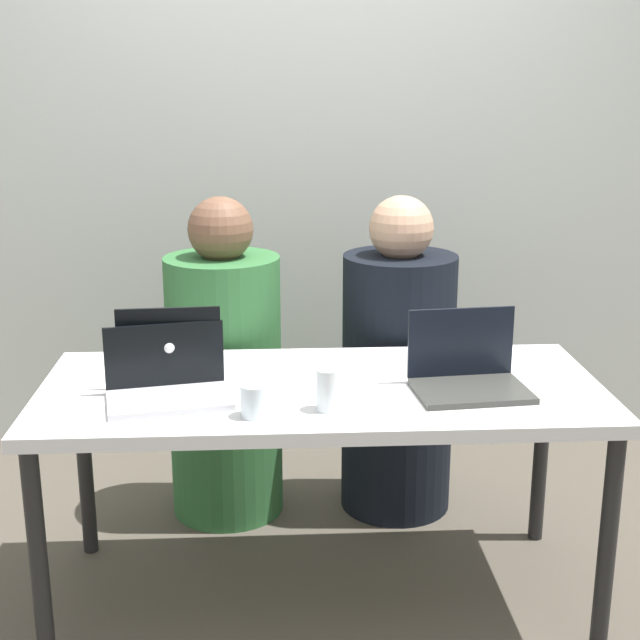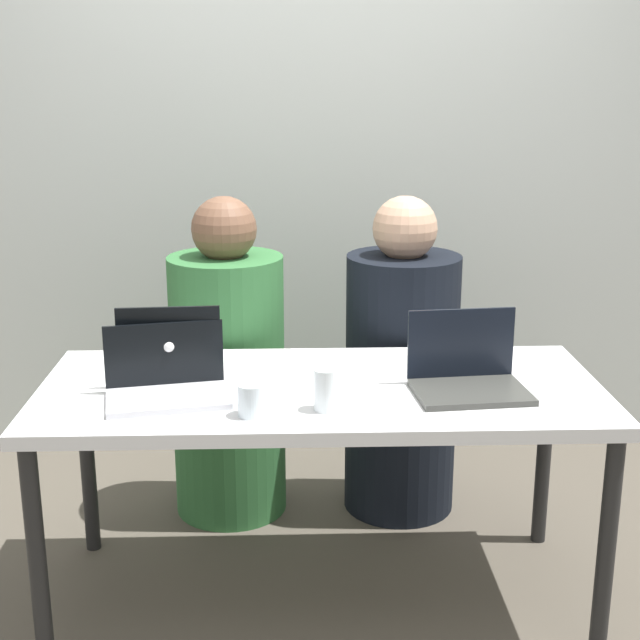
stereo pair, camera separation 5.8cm
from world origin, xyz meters
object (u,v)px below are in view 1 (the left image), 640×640
(water_glass_left, at_px, (254,403))
(water_glass_center, at_px, (328,392))
(person_on_left, at_px, (225,377))
(laptop_back_left, at_px, (172,362))
(person_on_right, at_px, (398,373))
(laptop_front_right, at_px, (468,373))
(laptop_front_left, at_px, (168,384))

(water_glass_left, distance_m, water_glass_center, 0.20)
(person_on_left, bearing_deg, laptop_back_left, 78.84)
(person_on_right, height_order, laptop_front_right, person_on_right)
(person_on_left, xyz_separation_m, laptop_front_right, (0.74, -0.67, 0.23))
(laptop_front_right, distance_m, water_glass_center, 0.44)
(laptop_back_left, relative_size, water_glass_center, 2.66)
(laptop_front_right, relative_size, water_glass_center, 2.90)
(laptop_front_left, relative_size, water_glass_center, 3.17)
(person_on_right, height_order, laptop_back_left, person_on_right)
(person_on_right, relative_size, water_glass_center, 10.02)
(person_on_right, bearing_deg, person_on_left, 9.29)
(person_on_left, distance_m, laptop_front_left, 0.74)
(person_on_right, bearing_deg, laptop_front_left, 51.85)
(person_on_left, height_order, laptop_front_left, person_on_left)
(laptop_front_left, xyz_separation_m, water_glass_left, (0.25, -0.15, -0.01))
(laptop_front_right, height_order, laptop_back_left, laptop_back_left)
(person_on_right, distance_m, laptop_front_right, 0.71)
(person_on_right, xyz_separation_m, laptop_front_left, (-0.76, -0.70, 0.22))
(person_on_left, distance_m, person_on_right, 0.64)
(laptop_front_right, bearing_deg, water_glass_left, -169.69)
(laptop_back_left, xyz_separation_m, laptop_front_left, (0.01, -0.17, -0.01))
(laptop_front_right, relative_size, laptop_front_left, 0.92)
(laptop_front_right, xyz_separation_m, water_glass_center, (-0.42, -0.14, 0.00))
(water_glass_left, relative_size, water_glass_center, 0.76)
(laptop_front_right, relative_size, laptop_back_left, 1.09)
(laptop_front_left, bearing_deg, water_glass_center, -24.83)
(water_glass_left, bearing_deg, laptop_front_left, 149.32)
(person_on_left, bearing_deg, laptop_front_left, 82.73)
(person_on_left, bearing_deg, water_glass_center, 114.63)
(laptop_front_left, bearing_deg, person_on_left, 68.99)
(laptop_front_right, bearing_deg, person_on_left, 132.39)
(laptop_front_right, bearing_deg, laptop_back_left, 165.01)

